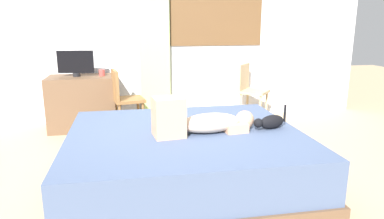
# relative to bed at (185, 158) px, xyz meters

# --- Properties ---
(ground_plane) EXTENTS (16.00, 16.00, 0.00)m
(ground_plane) POSITION_rel_bed_xyz_m (-0.00, -0.06, -0.25)
(ground_plane) COLOR tan
(back_wall_with_window) EXTENTS (6.40, 0.14, 2.90)m
(back_wall_with_window) POSITION_rel_bed_xyz_m (0.02, 2.36, 1.21)
(back_wall_with_window) COLOR silver
(back_wall_with_window) RESTS_ON ground
(bed) EXTENTS (2.13, 1.87, 0.50)m
(bed) POSITION_rel_bed_xyz_m (0.00, 0.00, 0.00)
(bed) COLOR brown
(bed) RESTS_ON ground
(person_lying) EXTENTS (0.94, 0.35, 0.34)m
(person_lying) POSITION_rel_bed_xyz_m (0.12, -0.07, 0.37)
(person_lying) COLOR #CCB299
(person_lying) RESTS_ON bed
(cat) EXTENTS (0.35, 0.18, 0.21)m
(cat) POSITION_rel_bed_xyz_m (0.78, -0.07, 0.32)
(cat) COLOR black
(cat) RESTS_ON bed
(desk) EXTENTS (0.90, 0.56, 0.74)m
(desk) POSITION_rel_bed_xyz_m (-1.12, 1.96, 0.12)
(desk) COLOR brown
(desk) RESTS_ON ground
(tv_monitor) EXTENTS (0.48, 0.10, 0.35)m
(tv_monitor) POSITION_rel_bed_xyz_m (-1.17, 1.96, 0.67)
(tv_monitor) COLOR black
(tv_monitor) RESTS_ON desk
(cup) EXTENTS (0.08, 0.08, 0.08)m
(cup) POSITION_rel_bed_xyz_m (-0.84, 1.97, 0.53)
(cup) COLOR #B23D38
(cup) RESTS_ON desk
(chair_by_desk) EXTENTS (0.44, 0.44, 0.86)m
(chair_by_desk) POSITION_rel_bed_xyz_m (-0.56, 1.62, 0.26)
(chair_by_desk) COLOR brown
(chair_by_desk) RESTS_ON ground
(chair_spare) EXTENTS (0.53, 0.53, 0.86)m
(chair_spare) POSITION_rel_bed_xyz_m (1.29, 1.90, 0.26)
(chair_spare) COLOR tan
(chair_spare) RESTS_ON ground
(curtain_left) EXTENTS (0.44, 0.06, 2.34)m
(curtain_left) POSITION_rel_bed_xyz_m (-0.08, 2.24, 0.92)
(curtain_left) COLOR #ADCC75
(curtain_left) RESTS_ON ground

